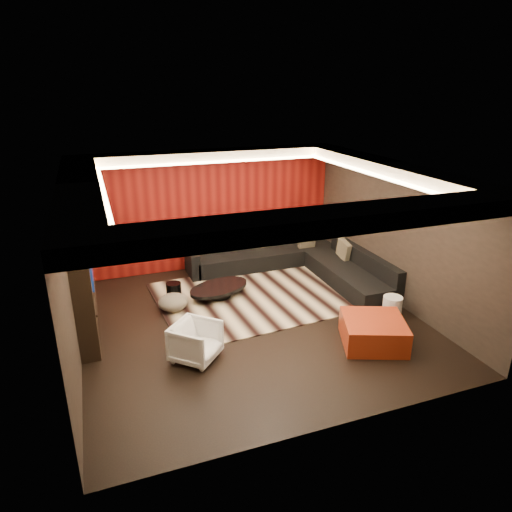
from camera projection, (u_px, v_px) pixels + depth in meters
name	position (u px, v px, depth m)	size (l,w,h in m)	color
floor	(252.00, 322.00, 8.51)	(6.00, 6.00, 0.02)	black
ceiling	(251.00, 171.00, 7.52)	(6.00, 6.00, 0.02)	silver
wall_back	(209.00, 210.00, 10.66)	(6.00, 0.02, 2.80)	black
wall_left	(69.00, 274.00, 7.05)	(0.02, 6.00, 2.80)	black
wall_right	(395.00, 233.00, 8.99)	(0.02, 6.00, 2.80)	black
red_feature_wall	(209.00, 210.00, 10.63)	(5.98, 0.05, 2.78)	#6B0C0A
soffit_back	(210.00, 156.00, 9.93)	(6.00, 0.60, 0.22)	silver
soffit_front	(331.00, 220.00, 5.19)	(6.00, 0.60, 0.22)	silver
soffit_left	(79.00, 190.00, 6.69)	(0.60, 4.80, 0.22)	silver
soffit_right	(389.00, 168.00, 8.43)	(0.60, 4.80, 0.22)	silver
cove_back	(214.00, 162.00, 9.67)	(4.80, 0.08, 0.04)	#FFD899
cove_front	(317.00, 220.00, 5.52)	(4.80, 0.08, 0.04)	#FFD899
cove_left	(103.00, 194.00, 6.83)	(0.08, 4.80, 0.04)	#FFD899
cove_right	(373.00, 174.00, 8.35)	(0.08, 4.80, 0.04)	#FFD899
tv_surround	(82.00, 276.00, 7.73)	(0.30, 2.00, 2.20)	black
tv_screen	(89.00, 255.00, 7.66)	(0.04, 1.30, 0.80)	black
tv_shelf	(95.00, 296.00, 7.92)	(0.04, 1.60, 0.04)	black
rug	(256.00, 295.00, 9.53)	(4.00, 3.00, 0.02)	beige
coffee_table	(219.00, 291.00, 9.44)	(1.33, 1.33, 0.22)	black
drum_stool	(174.00, 291.00, 9.27)	(0.30, 0.30, 0.36)	black
striped_pouf	(173.00, 302.00, 8.85)	(0.58, 0.58, 0.32)	#BDAE92
white_side_table	(392.00, 308.00, 8.53)	(0.36, 0.36, 0.45)	white
orange_ottoman	(373.00, 332.00, 7.71)	(1.01, 1.01, 0.45)	#A92D15
armchair	(196.00, 342.00, 7.23)	(0.67, 0.69, 0.63)	white
sectional_sofa	(295.00, 262.00, 10.62)	(3.65, 3.50, 0.75)	black
throw_pillows	(304.00, 242.00, 10.85)	(1.70, 1.70, 0.50)	beige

